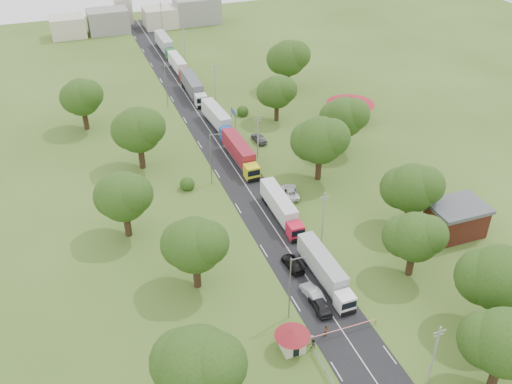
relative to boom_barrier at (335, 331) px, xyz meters
name	(u,v)px	position (x,y,z in m)	size (l,w,h in m)	color
ground	(271,224)	(1.36, 25.00, -0.89)	(260.00, 260.00, 0.00)	#3B551C
road	(232,165)	(1.36, 45.00, -0.89)	(8.00, 200.00, 0.04)	black
boom_barrier	(335,331)	(0.00, 0.00, 0.00)	(9.22, 0.35, 1.18)	slate
guard_booth	(292,337)	(-5.84, 0.00, 1.27)	(4.40, 4.40, 3.45)	beige
info_sign	(233,114)	(6.56, 60.00, 2.11)	(0.12, 3.10, 4.10)	slate
pole_0	(434,355)	(6.86, -10.00, 3.79)	(1.60, 0.24, 9.00)	gray
pole_1	(323,217)	(6.86, 18.00, 3.79)	(1.60, 0.24, 9.00)	gray
pole_2	(258,136)	(6.86, 46.00, 3.79)	(1.60, 0.24, 9.00)	gray
pole_3	(215,83)	(6.86, 74.00, 3.79)	(1.60, 0.24, 9.00)	gray
pole_4	(184,45)	(6.86, 102.00, 3.79)	(1.60, 0.24, 9.00)	gray
pole_5	(162,17)	(6.86, 130.00, 3.79)	(1.60, 0.24, 9.00)	gray
lamp_0	(291,285)	(-3.99, 5.00, 4.66)	(2.03, 0.22, 10.00)	slate
lamp_1	(211,157)	(-3.99, 40.00, 4.66)	(2.03, 0.22, 10.00)	slate
lamp_2	(167,84)	(-3.99, 75.00, 4.66)	(2.03, 0.22, 10.00)	slate
tree_0	(505,342)	(13.35, -12.84, 6.33)	(8.80, 8.80, 11.07)	#382616
tree_1	(500,278)	(19.34, -4.83, 6.96)	(9.60, 9.60, 12.05)	#382616
tree_2	(415,236)	(15.35, 7.14, 5.70)	(8.00, 8.00, 10.10)	#382616
tree_3	(412,188)	(21.35, 17.16, 6.33)	(8.80, 8.80, 11.07)	#382616
tree_4	(320,140)	(14.34, 35.17, 6.96)	(9.60, 9.60, 12.05)	#382616
tree_5	(344,117)	(23.35, 43.16, 6.33)	(8.80, 8.80, 11.07)	#382616
tree_6	(277,92)	(16.35, 60.14, 5.70)	(8.00, 8.00, 10.10)	#382616
tree_7	(288,58)	(25.34, 75.17, 6.96)	(9.60, 9.60, 12.05)	#382616
tree_9	(198,364)	(-18.66, -4.83, 6.96)	(9.60, 9.60, 12.05)	#382616
tree_10	(194,244)	(-13.65, 15.16, 6.33)	(8.80, 8.80, 11.07)	#382616
tree_11	(123,196)	(-20.65, 30.16, 6.33)	(8.80, 8.80, 11.07)	#382616
tree_12	(138,129)	(-14.66, 50.17, 6.96)	(9.60, 9.60, 12.05)	#382616
tree_13	(81,97)	(-22.65, 70.16, 6.33)	(8.80, 8.80, 11.07)	#382616
house_brick	(456,219)	(27.36, 13.00, 1.76)	(8.60, 6.60, 5.20)	maroon
house_cream	(350,104)	(31.36, 55.00, 2.75)	(10.08, 10.08, 5.80)	beige
distant_town	(143,18)	(2.04, 135.00, 2.60)	(52.00, 8.00, 8.00)	gray
church	(123,6)	(-2.64, 143.00, 4.50)	(5.00, 5.00, 12.30)	beige
truck_0	(325,270)	(3.31, 9.77, 1.17)	(2.59, 14.02, 3.88)	white
truck_1	(281,207)	(3.43, 26.14, 1.14)	(2.46, 13.81, 3.83)	red
truck_2	(240,153)	(3.07, 45.38, 1.28)	(2.79, 14.77, 4.09)	#CFCD18
truck_3	(218,119)	(3.41, 60.88, 1.27)	(3.25, 14.74, 4.07)	#1C4BA8
truck_4	(193,87)	(2.97, 79.06, 1.37)	(2.93, 15.41, 4.27)	silver
truck_5	(178,65)	(3.26, 94.78, 1.14)	(2.53, 13.82, 3.83)	maroon
truck_6	(165,44)	(3.53, 111.65, 1.37)	(2.75, 15.37, 4.26)	#25642B
car_lane_front	(320,304)	(0.36, 5.00, -0.07)	(1.94, 4.81, 1.64)	black
car_lane_mid	(313,293)	(0.36, 7.34, -0.12)	(1.63, 4.67, 1.54)	#AFB2B8
car_lane_rear	(293,263)	(0.36, 14.02, -0.18)	(2.00, 4.93, 1.43)	black
car_verge_near	(290,192)	(7.44, 31.63, -0.12)	(2.56, 5.55, 1.54)	silver
car_verge_far	(259,138)	(9.36, 52.05, -0.09)	(1.90, 4.72, 1.61)	#515358
pedestrian_near	(326,331)	(-0.98, 0.50, -0.09)	(0.58, 0.38, 1.60)	gray
pedestrian_booth	(313,345)	(-3.44, -0.99, -0.09)	(0.78, 0.61, 1.60)	gray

